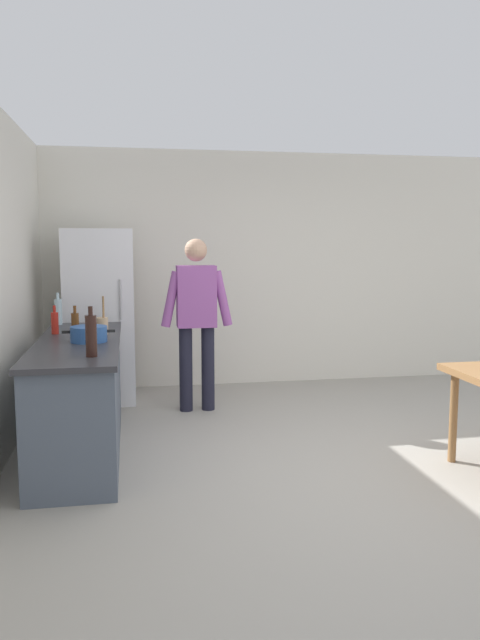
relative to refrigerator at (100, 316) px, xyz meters
name	(u,v)px	position (x,y,z in m)	size (l,w,h in m)	color
ground_plane	(354,471)	(1.90, -2.40, -0.90)	(14.00, 14.00, 0.00)	#9E998E
wall_back	(265,269)	(1.90, 0.60, 0.45)	(6.40, 0.12, 2.70)	silver
kitchen_counter	(80,396)	(-0.10, -1.60, -0.45)	(0.64, 2.20, 0.90)	#4C5666
refrigerator	(100,316)	(0.00, 0.00, 0.00)	(0.70, 0.67, 1.80)	white
person	(196,313)	(0.95, -0.55, 0.08)	(0.70, 0.22, 1.70)	#1E1E2D
cooking_pot	(89,334)	(-0.01, -1.69, 0.06)	(0.40, 0.28, 0.12)	#285193
utensil_jar	(102,325)	(0.07, -1.30, 0.08)	(0.11, 0.11, 0.32)	tan
bottle_wine_dark	(91,335)	(0.05, -2.33, 0.15)	(0.08, 0.08, 0.34)	black
bottle_beer_brown	(75,325)	(-0.13, -1.46, 0.11)	(0.06, 0.06, 0.26)	#5B3314
bottle_sauce_red	(55,323)	(-0.31, -1.22, 0.10)	(0.06, 0.06, 0.24)	#B22319
bottle_water_clear	(58,311)	(-0.35, -0.62, 0.13)	(0.07, 0.07, 0.30)	silver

